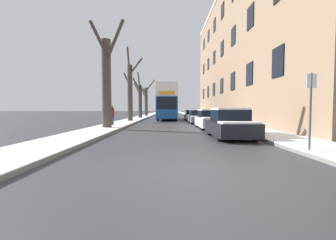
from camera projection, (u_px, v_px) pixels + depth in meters
name	position (u px, v px, depth m)	size (l,w,h in m)	color
ground_plane	(187.00, 170.00, 5.38)	(320.00, 320.00, 0.00)	#38383D
sidewalk_left	(151.00, 114.00, 58.33)	(2.38, 130.00, 0.16)	slate
sidewalk_right	(189.00, 114.00, 58.30)	(2.38, 130.00, 0.16)	slate
terrace_facade_right	(260.00, 51.00, 27.19)	(9.10, 37.22, 16.89)	#8C7056
bare_tree_left_0	(107.00, 79.00, 15.91)	(2.61, 3.53, 7.37)	#423A30
bare_tree_left_1	(131.00, 90.00, 25.15)	(2.46, 2.48, 8.01)	#423A30
bare_tree_left_2	(140.00, 98.00, 33.90)	(1.40, 3.67, 6.65)	#423A30
bare_tree_left_3	(147.00, 100.00, 42.80)	(3.08, 3.65, 7.04)	#423A30
double_decker_bus	(168.00, 101.00, 31.59)	(2.60, 11.78, 4.60)	#194C99
parked_car_0	(231.00, 124.00, 11.32)	(1.84, 3.94, 1.52)	black
parked_car_1	(210.00, 120.00, 16.80)	(1.73, 4.41, 1.44)	silver
parked_car_2	(199.00, 117.00, 23.18)	(1.88, 4.24, 1.38)	slate
parked_car_3	(192.00, 115.00, 29.42)	(1.80, 4.20, 1.36)	silver
pedestrian_left_sidewalk	(113.00, 115.00, 18.79)	(0.39, 0.39, 1.78)	navy
street_sign_post	(311.00, 108.00, 7.10)	(0.32, 0.07, 2.59)	#4C4F54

